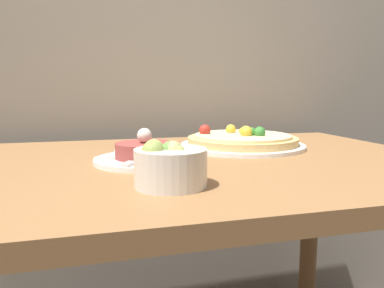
{
  "coord_description": "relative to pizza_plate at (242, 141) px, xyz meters",
  "views": [
    {
      "loc": [
        -0.21,
        -0.41,
        0.92
      ],
      "look_at": [
        -0.0,
        0.37,
        0.8
      ],
      "focal_mm": 35.0,
      "sensor_mm": 36.0,
      "label": 1
    }
  ],
  "objects": [
    {
      "name": "small_bowl",
      "position": [
        -0.28,
        -0.35,
        0.02
      ],
      "size": [
        0.12,
        0.12,
        0.08
      ],
      "color": "silver",
      "rests_on": "dining_table"
    },
    {
      "name": "dining_table",
      "position": [
        -0.19,
        -0.14,
        -0.13
      ],
      "size": [
        1.2,
        0.79,
        0.76
      ],
      "color": "olive",
      "rests_on": "ground_plane"
    },
    {
      "name": "pizza_plate",
      "position": [
        0.0,
        0.0,
        0.0
      ],
      "size": [
        0.34,
        0.34,
        0.06
      ],
      "color": "white",
      "rests_on": "dining_table"
    },
    {
      "name": "tartare_plate",
      "position": [
        -0.29,
        -0.14,
        0.0
      ],
      "size": [
        0.22,
        0.22,
        0.08
      ],
      "color": "white",
      "rests_on": "dining_table"
    }
  ]
}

